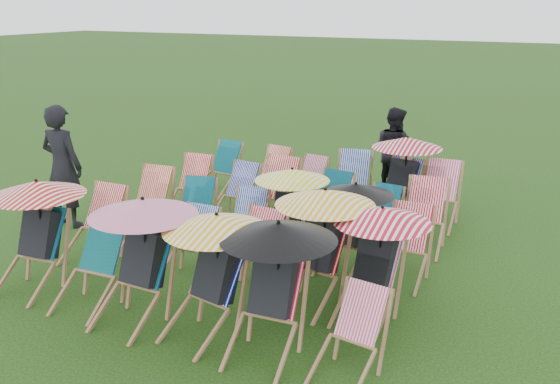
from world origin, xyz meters
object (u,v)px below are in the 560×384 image
at_px(deckchair_5, 349,337).
at_px(person_rear, 394,151).
at_px(deckchair_29, 438,195).
at_px(deckchair_0, 33,234).
at_px(person_left, 62,166).

relative_size(deckchair_5, person_rear, 0.52).
xyz_separation_m(deckchair_5, deckchair_29, (-0.22, 4.58, 0.08)).
xyz_separation_m(deckchair_0, deckchair_5, (4.14, -0.08, -0.31)).
xyz_separation_m(deckchair_29, person_left, (-5.26, -2.64, 0.48)).
bearing_deg(person_left, person_rear, -138.17).
relative_size(deckchair_29, person_left, 0.51).
height_order(deckchair_29, person_rear, person_rear).
xyz_separation_m(deckchair_0, person_left, (-1.34, 1.86, 0.25)).
relative_size(deckchair_5, person_left, 0.43).
relative_size(deckchair_0, deckchair_29, 1.39).
height_order(deckchair_5, person_left, person_left).
xyz_separation_m(deckchair_0, deckchair_29, (3.92, 4.50, -0.23)).
height_order(deckchair_0, deckchair_5, deckchair_0).
height_order(deckchair_5, person_rear, person_rear).
bearing_deg(person_left, deckchair_0, 123.20).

